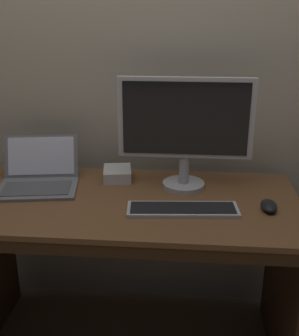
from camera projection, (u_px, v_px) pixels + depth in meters
desk at (128, 257)px, 1.87m from camera, size 1.42×0.68×0.76m
laptop_space_gray at (38, 178)px, 1.90m from camera, size 0.38×0.36×0.19m
external_monitor at (185, 128)px, 1.79m from camera, size 0.56×0.18×0.48m
wired_keyboard at (183, 209)px, 1.67m from camera, size 0.44×0.16×0.02m
computer_mouse at (269, 206)px, 1.68m from camera, size 0.06×0.11×0.04m
external_drive_box at (117, 174)px, 1.98m from camera, size 0.15×0.17×0.05m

